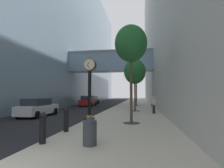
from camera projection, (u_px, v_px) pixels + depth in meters
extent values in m
plane|color=black|center=(117.00, 106.00, 30.48)|extent=(110.00, 110.00, 0.00)
cube|color=#BCB29E|center=(135.00, 105.00, 32.96)|extent=(6.08, 80.00, 0.14)
cube|color=#849EB2|center=(58.00, 27.00, 36.22)|extent=(9.00, 80.00, 31.17)
cube|color=#758EA8|center=(111.00, 62.00, 30.15)|extent=(14.54, 3.20, 3.08)
cube|color=gray|center=(111.00, 53.00, 30.24)|extent=(14.54, 3.40, 0.24)
cube|color=#B7B2A8|center=(176.00, 6.00, 32.78)|extent=(9.00, 80.00, 36.54)
cube|color=black|center=(89.00, 121.00, 11.62)|extent=(0.55, 0.55, 0.35)
cylinder|color=gold|center=(89.00, 116.00, 11.63)|extent=(0.39, 0.39, 0.18)
cylinder|color=black|center=(90.00, 93.00, 11.71)|extent=(0.22, 0.22, 2.90)
cylinder|color=black|center=(90.00, 65.00, 11.82)|extent=(0.84, 0.28, 0.84)
torus|color=gold|center=(89.00, 64.00, 11.66)|extent=(0.82, 0.05, 0.82)
cylinder|color=silver|center=(89.00, 64.00, 11.67)|extent=(0.69, 0.01, 0.69)
cylinder|color=silver|center=(90.00, 65.00, 11.96)|extent=(0.69, 0.01, 0.69)
sphere|color=gold|center=(90.00, 57.00, 11.84)|extent=(0.16, 0.16, 0.16)
cube|color=black|center=(88.00, 63.00, 11.67)|extent=(0.11, 0.01, 0.16)
cube|color=black|center=(88.00, 66.00, 11.67)|extent=(0.16, 0.01, 0.24)
cylinder|color=black|center=(43.00, 130.00, 6.89)|extent=(0.25, 0.25, 1.01)
sphere|color=black|center=(43.00, 115.00, 6.92)|extent=(0.27, 0.27, 0.27)
cylinder|color=black|center=(66.00, 122.00, 9.07)|extent=(0.25, 0.25, 1.01)
sphere|color=black|center=(66.00, 110.00, 9.10)|extent=(0.27, 0.27, 0.27)
cylinder|color=#333335|center=(131.00, 123.00, 11.62)|extent=(1.10, 1.10, 0.02)
cylinder|color=#4C3D2D|center=(131.00, 89.00, 11.74)|extent=(0.18, 0.18, 4.47)
ellipsoid|color=#23602D|center=(131.00, 43.00, 11.91)|extent=(2.16, 2.16, 2.49)
cylinder|color=#333335|center=(135.00, 111.00, 19.92)|extent=(1.10, 1.10, 0.02)
cylinder|color=brown|center=(135.00, 95.00, 20.02)|extent=(0.18, 0.18, 3.52)
ellipsoid|color=#23602D|center=(135.00, 72.00, 20.16)|extent=(2.45, 2.45, 2.82)
cylinder|color=#333335|center=(137.00, 106.00, 28.22)|extent=(1.10, 1.10, 0.02)
cylinder|color=#4C3D2D|center=(136.00, 92.00, 28.34)|extent=(0.18, 0.18, 4.33)
ellipsoid|color=#2D7033|center=(136.00, 72.00, 28.51)|extent=(2.66, 2.66, 3.06)
cylinder|color=#383D42|center=(90.00, 133.00, 6.66)|extent=(0.52, 0.52, 0.92)
cone|color=#272A2E|center=(90.00, 119.00, 6.68)|extent=(0.53, 0.53, 0.16)
cylinder|color=#23232D|center=(154.00, 109.00, 17.54)|extent=(0.37, 0.37, 0.81)
cylinder|color=silver|center=(154.00, 102.00, 17.58)|extent=(0.48, 0.48, 0.66)
sphere|color=tan|center=(154.00, 97.00, 17.61)|extent=(0.25, 0.25, 0.25)
cube|color=brown|center=(152.00, 106.00, 17.43)|extent=(0.23, 0.23, 0.24)
cube|color=black|center=(93.00, 101.00, 35.02)|extent=(1.75, 4.06, 0.77)
cube|color=#282D38|center=(92.00, 98.00, 34.85)|extent=(1.53, 2.28, 0.63)
cylinder|color=black|center=(90.00, 102.00, 36.50)|extent=(0.22, 0.64, 0.64)
cylinder|color=black|center=(99.00, 102.00, 36.22)|extent=(0.22, 0.64, 0.64)
cylinder|color=black|center=(86.00, 103.00, 33.78)|extent=(0.22, 0.64, 0.64)
cylinder|color=black|center=(95.00, 103.00, 33.50)|extent=(0.22, 0.64, 0.64)
cube|color=silver|center=(38.00, 109.00, 16.39)|extent=(1.76, 4.67, 0.79)
cube|color=#282D38|center=(37.00, 102.00, 16.20)|extent=(1.55, 2.62, 0.65)
cylinder|color=black|center=(39.00, 111.00, 18.08)|extent=(0.22, 0.64, 0.64)
cylinder|color=black|center=(55.00, 111.00, 17.80)|extent=(0.22, 0.64, 0.64)
cylinder|color=black|center=(18.00, 114.00, 14.95)|extent=(0.22, 0.64, 0.64)
cylinder|color=black|center=(37.00, 115.00, 14.67)|extent=(0.22, 0.64, 0.64)
cube|color=#AD191E|center=(88.00, 102.00, 30.01)|extent=(1.96, 4.25, 0.84)
cube|color=#282D38|center=(88.00, 98.00, 29.85)|extent=(1.69, 2.39, 0.69)
cylinder|color=black|center=(86.00, 104.00, 31.57)|extent=(0.24, 0.65, 0.64)
cylinder|color=black|center=(96.00, 104.00, 31.23)|extent=(0.24, 0.65, 0.64)
cylinder|color=black|center=(80.00, 105.00, 28.76)|extent=(0.24, 0.65, 0.64)
cylinder|color=black|center=(91.00, 105.00, 28.43)|extent=(0.24, 0.65, 0.64)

